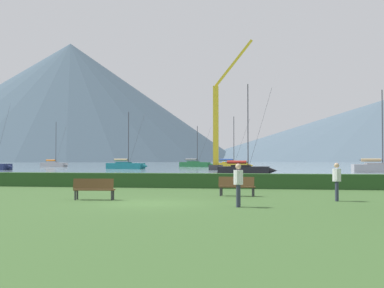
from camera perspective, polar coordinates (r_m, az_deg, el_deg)
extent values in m
plane|color=#3D602D|center=(20.56, -5.15, -6.80)|extent=(1000.00, 1000.00, 0.00)
cube|color=gray|center=(156.91, 7.61, -2.30)|extent=(320.00, 246.00, 0.00)
cube|color=#284C23|center=(31.27, -0.03, -4.21)|extent=(80.00, 1.20, 0.90)
cube|color=#9E9EA3|center=(112.55, -15.53, -2.29)|extent=(5.88, 2.70, 0.89)
cone|color=#9E9EA3|center=(110.82, -14.13, -2.32)|extent=(1.07, 0.88, 0.76)
cube|color=gray|center=(112.72, -15.67, -2.13)|extent=(2.27, 1.64, 0.57)
cylinder|color=#333338|center=(112.32, -15.31, 0.09)|extent=(0.11, 0.11, 9.29)
cylinder|color=#333338|center=(112.97, -15.87, -1.82)|extent=(2.54, 0.45, 0.10)
cylinder|color=orange|center=(112.97, -15.87, -1.82)|extent=(2.20, 0.65, 0.36)
cylinder|color=#333338|center=(111.60, -14.73, -0.02)|extent=(2.67, 0.39, 8.83)
cube|color=#19707A|center=(86.71, -7.62, -2.51)|extent=(6.72, 3.19, 1.01)
cone|color=#19707A|center=(85.15, -5.39, -2.53)|extent=(1.23, 1.02, 0.86)
cube|color=#16646E|center=(86.86, -7.83, -2.27)|extent=(2.61, 1.90, 0.65)
cylinder|color=#333338|center=(86.52, -7.28, 0.60)|extent=(0.13, 0.13, 9.30)
cylinder|color=#333338|center=(87.10, -8.15, -1.81)|extent=(2.88, 0.56, 0.11)
cylinder|color=tan|center=(87.10, -8.15, -1.81)|extent=(2.50, 0.79, 0.41)
cylinder|color=#333338|center=(85.86, -6.36, 0.45)|extent=(3.03, 0.51, 8.84)
cube|color=black|center=(57.14, 5.94, -3.03)|extent=(5.83, 2.16, 0.91)
cone|color=black|center=(56.93, 9.25, -3.02)|extent=(1.01, 0.80, 0.77)
cube|color=black|center=(57.17, 5.61, -2.70)|extent=(2.19, 1.45, 0.58)
cylinder|color=#333338|center=(57.19, 6.42, 1.95)|extent=(0.12, 0.12, 9.84)
cylinder|color=#333338|center=(57.21, 5.14, -2.08)|extent=(2.60, 0.18, 0.10)
cylinder|color=red|center=(57.21, 5.14, -2.08)|extent=(2.22, 0.43, 0.36)
cylinder|color=#333338|center=(57.08, 7.78, 1.71)|extent=(2.74, 0.11, 9.35)
cube|color=gold|center=(93.15, 4.49, -2.46)|extent=(6.40, 2.39, 1.00)
cone|color=gold|center=(92.78, 6.71, -2.46)|extent=(1.11, 0.88, 0.85)
cube|color=gold|center=(93.19, 4.26, -2.24)|extent=(2.40, 1.60, 0.63)
cylinder|color=#333338|center=(93.13, 4.81, 0.36)|extent=(0.13, 0.13, 9.10)
cylinder|color=#333338|center=(93.25, 3.95, -1.83)|extent=(2.85, 0.21, 0.11)
cylinder|color=#2847A3|center=(93.25, 3.95, -1.83)|extent=(2.43, 0.48, 0.40)
cylinder|color=#333338|center=(92.96, 5.73, 0.23)|extent=(3.01, 0.13, 8.65)
cone|color=navy|center=(82.28, -20.07, -2.48)|extent=(1.20, 1.00, 0.84)
cylinder|color=#333338|center=(83.33, -20.88, 0.97)|extent=(2.96, 0.49, 9.89)
cube|color=#9E9EA3|center=(70.33, 20.55, -2.62)|extent=(6.69, 2.50, 1.04)
cube|color=gray|center=(70.24, 20.25, -2.31)|extent=(2.51, 1.67, 0.66)
cylinder|color=#333338|center=(70.56, 20.96, 1.64)|extent=(0.13, 0.13, 10.37)
cylinder|color=#333338|center=(70.12, 19.81, -1.74)|extent=(2.98, 0.22, 0.11)
cylinder|color=tan|center=(70.12, 19.81, -1.74)|extent=(2.54, 0.51, 0.42)
cube|color=#236B38|center=(107.52, 0.34, -2.35)|extent=(6.74, 3.24, 1.02)
cone|color=#236B38|center=(106.40, 2.22, -2.36)|extent=(1.23, 1.03, 0.86)
cube|color=#206032|center=(107.63, 0.15, -2.16)|extent=(2.62, 1.92, 0.65)
cylinder|color=#333338|center=(107.37, 0.62, -0.13)|extent=(0.13, 0.13, 8.26)
cylinder|color=#333338|center=(107.80, -0.12, -1.79)|extent=(2.89, 0.58, 0.11)
cylinder|color=gray|center=(107.80, -0.12, -1.79)|extent=(2.51, 0.80, 0.41)
cylinder|color=#333338|center=(106.90, 1.39, -0.23)|extent=(3.04, 0.53, 7.86)
cube|color=brown|center=(22.63, -11.11, -5.16)|extent=(1.83, 0.64, 0.06)
cube|color=brown|center=(22.43, -11.22, -4.48)|extent=(1.80, 0.32, 0.45)
cylinder|color=#333338|center=(22.61, -8.99, -5.74)|extent=(0.08, 0.08, 0.45)
cylinder|color=#333338|center=(23.02, -12.99, -5.65)|extent=(0.08, 0.08, 0.45)
cylinder|color=#333338|center=(22.29, -9.17, -5.80)|extent=(0.08, 0.08, 0.45)
cylinder|color=#333338|center=(22.70, -13.22, -5.70)|extent=(0.08, 0.08, 0.45)
cube|color=brown|center=(24.50, 5.17, -4.91)|extent=(1.78, 0.63, 0.06)
cube|color=brown|center=(24.30, 5.09, -4.29)|extent=(1.75, 0.31, 0.45)
cylinder|color=#333338|center=(24.55, 7.07, -5.42)|extent=(0.08, 0.08, 0.45)
cylinder|color=#333338|center=(24.83, 3.43, -5.39)|extent=(0.08, 0.08, 0.45)
cylinder|color=#333338|center=(24.22, 6.96, -5.47)|extent=(0.08, 0.08, 0.45)
cylinder|color=#333338|center=(24.51, 3.27, -5.44)|extent=(0.08, 0.08, 0.45)
cylinder|color=#2D3347|center=(18.96, 5.29, -5.94)|extent=(0.14, 0.14, 0.85)
cylinder|color=#2D3347|center=(19.13, 5.37, -5.90)|extent=(0.14, 0.14, 0.85)
cylinder|color=silver|center=(19.00, 5.32, -3.82)|extent=(0.36, 0.36, 0.55)
cylinder|color=silver|center=(18.77, 5.22, -3.76)|extent=(0.09, 0.09, 0.50)
cylinder|color=silver|center=(19.24, 5.42, -3.71)|extent=(0.09, 0.09, 0.50)
sphere|color=tan|center=(18.99, 5.32, -2.57)|extent=(0.22, 0.22, 0.22)
cylinder|color=#2D3347|center=(22.37, 16.26, -5.23)|extent=(0.14, 0.14, 0.85)
cylinder|color=#2D3347|center=(22.55, 16.23, -5.20)|extent=(0.14, 0.14, 0.85)
cylinder|color=silver|center=(22.42, 16.23, -3.43)|extent=(0.36, 0.36, 0.55)
cylinder|color=silver|center=(22.18, 16.26, -3.38)|extent=(0.09, 0.09, 0.50)
cylinder|color=silver|center=(22.66, 16.19, -3.34)|extent=(0.09, 0.09, 0.50)
sphere|color=tan|center=(22.41, 16.22, -2.37)|extent=(0.22, 0.22, 0.22)
cube|color=#333338|center=(77.99, 2.75, -2.70)|extent=(2.00, 2.00, 0.80)
cube|color=gold|center=(78.14, 2.74, 2.14)|extent=(0.80, 0.80, 12.40)
cube|color=gold|center=(79.10, 4.80, 9.21)|extent=(5.95, 0.36, 7.28)
cone|color=#425666|center=(343.35, -13.79, 4.68)|extent=(226.96, 226.96, 78.69)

